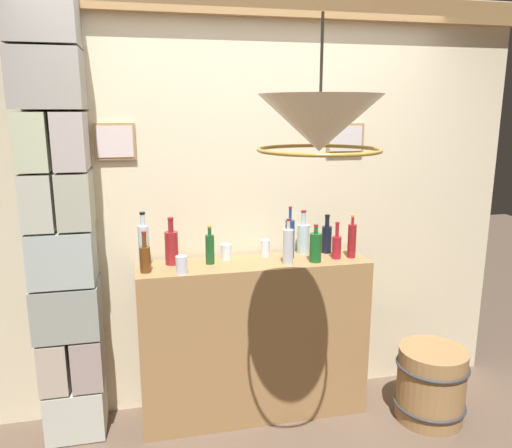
% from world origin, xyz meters
% --- Properties ---
extents(panelled_rear_partition, '(3.57, 0.15, 2.62)m').
position_xyz_m(panelled_rear_partition, '(-0.00, 1.10, 1.39)').
color(panelled_rear_partition, beige).
rests_on(panelled_rear_partition, ground).
extents(stone_pillar, '(0.36, 0.38, 2.56)m').
position_xyz_m(stone_pillar, '(-1.10, 0.93, 1.29)').
color(stone_pillar, beige).
rests_on(stone_pillar, ground).
extents(bar_shelf_unit, '(1.41, 0.34, 1.02)m').
position_xyz_m(bar_shelf_unit, '(0.00, 0.85, 0.51)').
color(bar_shelf_unit, '#9E7547').
rests_on(bar_shelf_unit, ground).
extents(liquor_bottle_gin, '(0.06, 0.06, 0.23)m').
position_xyz_m(liquor_bottle_gin, '(0.52, 0.81, 1.10)').
color(liquor_bottle_gin, '#A31B26').
rests_on(liquor_bottle_gin, bar_shelf_unit).
extents(liquor_bottle_scotch, '(0.06, 0.06, 0.28)m').
position_xyz_m(liquor_bottle_scotch, '(0.19, 0.77, 1.13)').
color(liquor_bottle_scotch, silver).
rests_on(liquor_bottle_scotch, bar_shelf_unit).
extents(liquor_bottle_amaro, '(0.07, 0.07, 0.23)m').
position_xyz_m(liquor_bottle_amaro, '(0.37, 0.78, 1.12)').
color(liquor_bottle_amaro, '#175922').
rests_on(liquor_bottle_amaro, bar_shelf_unit).
extents(liquor_bottle_mezcal, '(0.06, 0.06, 0.25)m').
position_xyz_m(liquor_bottle_mezcal, '(0.50, 0.95, 1.12)').
color(liquor_bottle_mezcal, black).
rests_on(liquor_bottle_mezcal, bar_shelf_unit).
extents(liquor_bottle_whiskey, '(0.08, 0.08, 0.28)m').
position_xyz_m(liquor_bottle_whiskey, '(0.35, 0.97, 1.13)').
color(liquor_bottle_whiskey, silver).
rests_on(liquor_bottle_whiskey, bar_shelf_unit).
extents(liquor_bottle_bourbon, '(0.06, 0.06, 0.33)m').
position_xyz_m(liquor_bottle_bourbon, '(0.24, 0.90, 1.15)').
color(liquor_bottle_bourbon, navy).
rests_on(liquor_bottle_bourbon, bar_shelf_unit).
extents(liquor_bottle_vodka, '(0.05, 0.05, 0.27)m').
position_xyz_m(liquor_bottle_vodka, '(0.62, 0.81, 1.13)').
color(liquor_bottle_vodka, maroon).
rests_on(liquor_bottle_vodka, bar_shelf_unit).
extents(liquor_bottle_port, '(0.06, 0.06, 0.33)m').
position_xyz_m(liquor_bottle_port, '(-0.65, 0.89, 1.16)').
color(liquor_bottle_port, silver).
rests_on(liquor_bottle_port, bar_shelf_unit).
extents(liquor_bottle_rye, '(0.08, 0.08, 0.29)m').
position_xyz_m(liquor_bottle_rye, '(-0.49, 0.92, 1.13)').
color(liquor_bottle_rye, maroon).
rests_on(liquor_bottle_rye, bar_shelf_unit).
extents(liquor_bottle_brandy, '(0.06, 0.06, 0.24)m').
position_xyz_m(liquor_bottle_brandy, '(-0.65, 0.80, 1.11)').
color(liquor_bottle_brandy, '#5E3413').
rests_on(liquor_bottle_brandy, bar_shelf_unit).
extents(liquor_bottle_rum, '(0.05, 0.05, 0.24)m').
position_xyz_m(liquor_bottle_rum, '(-0.27, 0.88, 1.12)').
color(liquor_bottle_rum, '#174C21').
rests_on(liquor_bottle_rum, bar_shelf_unit).
extents(glass_tumbler_rocks, '(0.07, 0.07, 0.10)m').
position_xyz_m(glass_tumbler_rocks, '(-0.16, 0.95, 1.07)').
color(glass_tumbler_rocks, silver).
rests_on(glass_tumbler_rocks, bar_shelf_unit).
extents(glass_tumbler_highball, '(0.07, 0.07, 0.11)m').
position_xyz_m(glass_tumbler_highball, '(-0.45, 0.72, 1.08)').
color(glass_tumbler_highball, silver).
rests_on(glass_tumbler_highball, bar_shelf_unit).
extents(glass_tumbler_shot, '(0.06, 0.06, 0.11)m').
position_xyz_m(glass_tumbler_shot, '(0.10, 0.96, 1.08)').
color(glass_tumbler_shot, silver).
rests_on(glass_tumbler_shot, bar_shelf_unit).
extents(pendant_lamp, '(0.51, 0.51, 0.54)m').
position_xyz_m(pendant_lamp, '(0.07, -0.06, 1.87)').
color(pendant_lamp, '#EFE5C6').
extents(wooden_barrel, '(0.45, 0.45, 0.47)m').
position_xyz_m(wooden_barrel, '(1.08, 0.54, 0.24)').
color(wooden_barrel, '#9E7547').
rests_on(wooden_barrel, ground).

